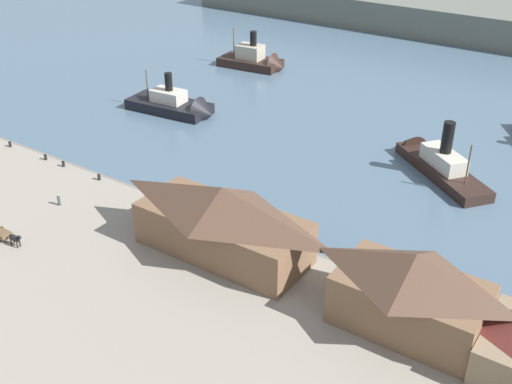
% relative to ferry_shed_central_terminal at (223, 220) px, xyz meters
% --- Properties ---
extents(ground_plane, '(320.00, 320.00, 0.00)m').
position_rel_ferry_shed_central_terminal_xyz_m(ground_plane, '(1.09, 9.63, -5.74)').
color(ground_plane, slate).
extents(quay_promenade, '(110.00, 36.00, 1.20)m').
position_rel_ferry_shed_central_terminal_xyz_m(quay_promenade, '(1.09, -12.37, -5.14)').
color(quay_promenade, gray).
rests_on(quay_promenade, ground).
extents(seawall_edge, '(110.00, 0.80, 1.00)m').
position_rel_ferry_shed_central_terminal_xyz_m(seawall_edge, '(1.09, 6.03, -5.24)').
color(seawall_edge, slate).
rests_on(seawall_edge, ground).
extents(ferry_shed_central_terminal, '(21.47, 9.23, 8.94)m').
position_rel_ferry_shed_central_terminal_xyz_m(ferry_shed_central_terminal, '(0.00, 0.00, 0.00)').
color(ferry_shed_central_terminal, brown).
rests_on(ferry_shed_central_terminal, quay_promenade).
extents(ferry_shed_customs_shed, '(15.15, 8.98, 8.95)m').
position_rel_ferry_shed_central_terminal_xyz_m(ferry_shed_customs_shed, '(23.72, -0.23, 0.00)').
color(ferry_shed_customs_shed, brown).
rests_on(ferry_shed_customs_shed, quay_promenade).
extents(horse_cart, '(5.46, 1.57, 1.87)m').
position_rel_ferry_shed_central_terminal_xyz_m(horse_cart, '(-23.74, -13.43, -3.61)').
color(horse_cart, brown).
rests_on(horse_cart, quay_promenade).
extents(pedestrian_by_tram, '(0.41, 0.41, 1.64)m').
position_rel_ferry_shed_central_terminal_xyz_m(pedestrian_by_tram, '(-25.54, -3.63, -3.79)').
color(pedestrian_by_tram, '#3D4C42').
rests_on(pedestrian_by_tram, quay_promenade).
extents(mooring_post_center_west, '(0.44, 0.44, 0.90)m').
position_rel_ferry_shed_central_terminal_xyz_m(mooring_post_center_west, '(-38.50, 4.70, -4.09)').
color(mooring_post_center_west, black).
rests_on(mooring_post_center_west, quay_promenade).
extents(mooring_post_west, '(0.44, 0.44, 0.90)m').
position_rel_ferry_shed_central_terminal_xyz_m(mooring_post_west, '(-34.31, 4.66, -4.09)').
color(mooring_post_west, black).
rests_on(mooring_post_west, quay_promenade).
extents(mooring_post_center_east, '(0.44, 0.44, 0.90)m').
position_rel_ferry_shed_central_terminal_xyz_m(mooring_post_center_east, '(-47.24, 4.64, -4.09)').
color(mooring_post_center_east, black).
rests_on(mooring_post_center_east, quay_promenade).
extents(mooring_post_east, '(0.44, 0.44, 0.90)m').
position_rel_ferry_shed_central_terminal_xyz_m(mooring_post_east, '(-26.49, 4.65, -4.09)').
color(mooring_post_east, black).
rests_on(mooring_post_east, quay_promenade).
extents(ferry_mid_harbor, '(18.29, 8.18, 9.64)m').
position_rel_ferry_shed_central_terminal_xyz_m(ferry_mid_harbor, '(-35.77, 33.80, -4.38)').
color(ferry_mid_harbor, black).
rests_on(ferry_mid_harbor, ground).
extents(ferry_outer_harbor, '(16.02, 8.10, 10.62)m').
position_rel_ferry_shed_central_terminal_xyz_m(ferry_outer_harbor, '(-38.88, 64.96, -4.14)').
color(ferry_outer_harbor, black).
rests_on(ferry_outer_harbor, ground).
extents(ferry_near_quay, '(19.84, 17.01, 10.37)m').
position_rel_ferry_shed_central_terminal_xyz_m(ferry_near_quay, '(12.59, 38.22, -4.24)').
color(ferry_near_quay, black).
rests_on(ferry_near_quay, ground).
extents(far_headland, '(180.00, 24.00, 8.00)m').
position_rel_ferry_shed_central_terminal_xyz_m(far_headland, '(1.09, 119.63, -1.74)').
color(far_headland, '#60665B').
rests_on(far_headland, ground).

